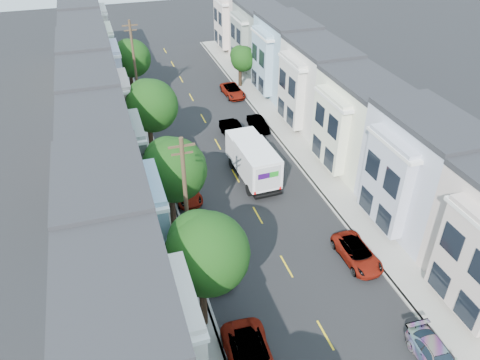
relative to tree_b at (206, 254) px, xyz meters
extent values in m
plane|color=black|center=(6.30, 3.02, -5.59)|extent=(160.00, 160.00, 0.00)
cube|color=black|center=(6.30, 18.02, -5.58)|extent=(12.00, 70.00, 0.02)
cube|color=gray|center=(0.25, 18.02, -5.52)|extent=(0.30, 70.00, 0.15)
cube|color=gray|center=(12.35, 18.02, -5.52)|extent=(0.30, 70.00, 0.15)
cube|color=gray|center=(-1.05, 18.02, -5.52)|extent=(2.60, 70.00, 0.15)
cube|color=gray|center=(13.65, 18.02, -5.52)|extent=(2.60, 70.00, 0.15)
cube|color=gold|center=(6.30, 18.02, -5.59)|extent=(0.12, 70.00, 0.01)
cube|color=#E7EAC8|center=(-4.85, 18.02, -5.59)|extent=(5.00, 70.00, 8.50)
cube|color=#E7EAC8|center=(17.45, 18.02, -5.59)|extent=(5.00, 70.00, 8.50)
cylinder|color=black|center=(-0.30, 0.00, -3.60)|extent=(0.44, 0.44, 3.97)
sphere|color=#19320F|center=(0.00, 0.00, 0.03)|extent=(4.70, 4.70, 4.70)
cylinder|color=black|center=(-0.30, 9.56, -3.83)|extent=(0.44, 0.44, 3.53)
sphere|color=#19320F|center=(0.00, 9.56, -0.42)|extent=(4.70, 4.70, 4.70)
cylinder|color=black|center=(-0.30, 19.83, -3.62)|extent=(0.44, 0.44, 3.94)
sphere|color=#19320F|center=(0.00, 19.83, 0.00)|extent=(4.70, 4.70, 4.70)
cylinder|color=black|center=(-0.30, 35.15, -3.97)|extent=(0.44, 0.44, 3.25)
sphere|color=#19320F|center=(0.00, 35.15, -0.82)|extent=(4.33, 4.33, 4.33)
cylinder|color=black|center=(12.90, 34.41, -4.35)|extent=(0.44, 0.44, 2.48)
sphere|color=#19320F|center=(13.20, 34.41, -2.02)|extent=(3.10, 3.10, 3.10)
cylinder|color=#42301E|center=(0.00, 5.02, -0.59)|extent=(0.26, 0.26, 10.00)
cube|color=#42301E|center=(0.00, 5.02, 4.01)|extent=(1.60, 0.12, 0.12)
cylinder|color=#42301E|center=(0.00, 31.02, -0.59)|extent=(0.26, 0.26, 10.00)
cube|color=#42301E|center=(0.00, 31.02, 4.01)|extent=(1.60, 0.12, 0.12)
cube|color=white|center=(7.67, 13.24, -3.51)|extent=(2.68, 4.81, 2.63)
cube|color=white|center=(7.67, 16.76, -3.61)|extent=(2.68, 2.23, 2.42)
cube|color=black|center=(7.67, 14.25, -4.95)|extent=(2.47, 6.90, 0.27)
cube|color=#2D0A51|center=(7.27, 10.84, -3.19)|extent=(1.01, 0.04, 0.49)
cube|color=#198C1E|center=(8.17, 10.84, -3.19)|extent=(0.78, 0.04, 0.49)
cylinder|color=black|center=(6.46, 11.92, -5.09)|extent=(0.31, 1.01, 1.01)
cylinder|color=black|center=(8.87, 11.92, -5.09)|extent=(0.31, 1.01, 1.01)
cylinder|color=black|center=(6.46, 16.43, -5.09)|extent=(0.31, 1.01, 1.01)
cylinder|color=black|center=(8.87, 16.43, -5.09)|extent=(0.31, 1.01, 1.01)
imported|color=black|center=(8.14, 21.75, -4.82)|extent=(1.78, 4.66, 1.53)
imported|color=#AAB4C3|center=(1.40, 4.20, -4.93)|extent=(2.58, 4.93, 1.33)
imported|color=#612412|center=(1.40, 13.16, -4.98)|extent=(2.25, 4.51, 1.23)
imported|color=#494D53|center=(11.20, -6.61, -4.97)|extent=(1.87, 4.21, 1.25)
imported|color=white|center=(11.20, 2.13, -4.97)|extent=(2.15, 4.53, 1.25)
imported|color=black|center=(11.20, 22.85, -4.98)|extent=(1.41, 3.70, 1.22)
imported|color=black|center=(11.20, 31.99, -4.96)|extent=(2.29, 4.62, 1.26)
camera|label=1|loc=(-3.90, -18.43, 17.43)|focal=35.00mm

